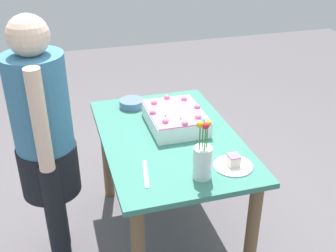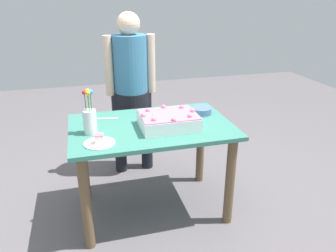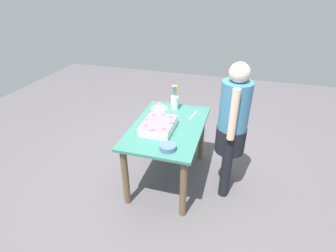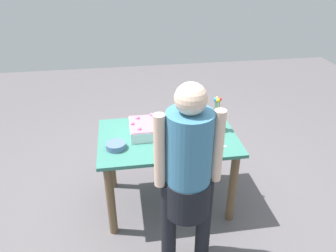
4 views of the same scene
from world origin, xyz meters
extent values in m
plane|color=#5B565A|center=(0.00, 0.00, 0.00)|extent=(8.00, 8.00, 0.00)
cube|color=#357565|center=(0.00, 0.00, 0.72)|extent=(1.18, 0.77, 0.03)
cylinder|color=brown|center=(-0.51, -0.31, 0.35)|extent=(0.07, 0.07, 0.70)
cylinder|color=brown|center=(0.51, -0.31, 0.35)|extent=(0.07, 0.07, 0.70)
cylinder|color=brown|center=(-0.51, 0.31, 0.35)|extent=(0.07, 0.07, 0.70)
cylinder|color=brown|center=(0.51, 0.31, 0.35)|extent=(0.07, 0.07, 0.70)
cube|color=white|center=(-0.11, 0.07, 0.78)|extent=(0.41, 0.32, 0.09)
cube|color=pink|center=(-0.11, 0.07, 0.83)|extent=(0.40, 0.31, 0.01)
sphere|color=pink|center=(0.07, 0.07, 0.84)|extent=(0.04, 0.04, 0.04)
sphere|color=pink|center=(0.02, 0.17, 0.84)|extent=(0.04, 0.04, 0.04)
sphere|color=pink|center=(-0.11, 0.21, 0.84)|extent=(0.04, 0.04, 0.04)
sphere|color=pink|center=(-0.24, 0.17, 0.84)|extent=(0.04, 0.04, 0.04)
sphere|color=pink|center=(-0.29, 0.07, 0.84)|extent=(0.04, 0.04, 0.04)
sphere|color=pink|center=(-0.24, -0.03, 0.84)|extent=(0.04, 0.04, 0.04)
sphere|color=pink|center=(-0.11, -0.07, 0.84)|extent=(0.04, 0.04, 0.04)
sphere|color=pink|center=(0.02, -0.03, 0.84)|extent=(0.04, 0.04, 0.04)
cone|color=#2D8438|center=(0.00, 0.07, 0.84)|extent=(0.02, 0.02, 0.02)
cone|color=#2D8438|center=(-0.06, -0.01, 0.84)|extent=(0.02, 0.02, 0.02)
cylinder|color=white|center=(0.39, 0.23, 0.74)|extent=(0.20, 0.20, 0.01)
cube|color=#FFDFCD|center=(0.39, 0.23, 0.77)|extent=(0.06, 0.06, 0.05)
cube|color=#D1679A|center=(0.39, 0.23, 0.80)|extent=(0.06, 0.06, 0.01)
cube|color=silver|center=(0.33, -0.22, 0.74)|extent=(0.23, 0.06, 0.00)
cylinder|color=silver|center=(0.43, 0.04, 0.82)|extent=(0.09, 0.09, 0.17)
cylinder|color=#2D8438|center=(0.45, 0.04, 0.97)|extent=(0.01, 0.01, 0.13)
sphere|color=red|center=(0.45, 0.04, 1.03)|extent=(0.03, 0.03, 0.03)
cylinder|color=#2D8438|center=(0.43, 0.06, 0.97)|extent=(0.01, 0.01, 0.13)
sphere|color=yellow|center=(0.43, 0.06, 1.03)|extent=(0.03, 0.03, 0.03)
cylinder|color=#2D8438|center=(0.42, 0.04, 0.97)|extent=(0.01, 0.01, 0.13)
sphere|color=#2F85BF|center=(0.42, 0.04, 1.03)|extent=(0.04, 0.04, 0.04)
cylinder|color=#2D8438|center=(0.43, 0.02, 0.97)|extent=(0.01, 0.01, 0.13)
sphere|color=gold|center=(0.43, 0.02, 1.03)|extent=(0.04, 0.04, 0.04)
cylinder|color=slate|center=(-0.44, -0.13, 0.76)|extent=(0.16, 0.16, 0.05)
cylinder|color=black|center=(0.16, -0.68, 0.39)|extent=(0.11, 0.11, 0.78)
cylinder|color=black|center=(-0.10, -0.68, 0.39)|extent=(0.11, 0.11, 0.78)
cylinder|color=black|center=(0.03, -0.68, 0.66)|extent=(0.32, 0.31, 0.28)
cylinder|color=teal|center=(0.03, -0.68, 1.04)|extent=(0.30, 0.30, 0.52)
sphere|color=beige|center=(0.03, -0.68, 1.39)|extent=(0.20, 0.20, 0.20)
cylinder|color=beige|center=(0.22, -0.68, 1.04)|extent=(0.08, 0.08, 0.52)
cylinder|color=beige|center=(-0.15, -0.68, 1.04)|extent=(0.08, 0.08, 0.52)
camera|label=1|loc=(2.02, -0.59, 1.94)|focal=45.00mm
camera|label=2|loc=(0.46, 2.18, 1.64)|focal=35.00mm
camera|label=3|loc=(-2.41, -0.71, 2.15)|focal=28.00mm
camera|label=4|loc=(-0.36, -2.38, 2.18)|focal=35.00mm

